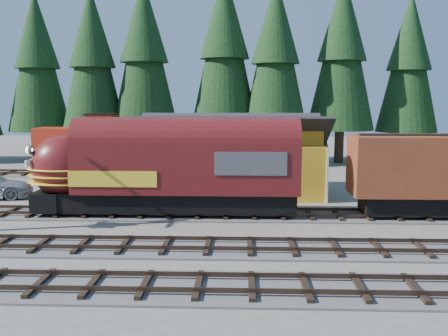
{
  "coord_description": "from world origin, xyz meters",
  "views": [
    {
      "loc": [
        0.88,
        -22.48,
        6.39
      ],
      "look_at": [
        -0.13,
        4.0,
        2.63
      ],
      "focal_mm": 40.0,
      "sensor_mm": 36.0,
      "label": 1
    }
  ],
  "objects_px": {
    "depot": "(230,149)",
    "pickup_truck_a": "(109,186)",
    "caboose": "(92,147)",
    "locomotive": "(158,172)"
  },
  "relations": [
    {
      "from": "depot",
      "to": "pickup_truck_a",
      "type": "bearing_deg",
      "value": -163.3
    },
    {
      "from": "locomotive",
      "to": "depot",
      "type": "bearing_deg",
      "value": 60.51
    },
    {
      "from": "locomotive",
      "to": "pickup_truck_a",
      "type": "relative_size",
      "value": 2.49
    },
    {
      "from": "depot",
      "to": "pickup_truck_a",
      "type": "height_order",
      "value": "depot"
    },
    {
      "from": "locomotive",
      "to": "caboose",
      "type": "distance_m",
      "value": 16.07
    },
    {
      "from": "caboose",
      "to": "locomotive",
      "type": "bearing_deg",
      "value": -60.63
    },
    {
      "from": "depot",
      "to": "pickup_truck_a",
      "type": "distance_m",
      "value": 8.2
    },
    {
      "from": "caboose",
      "to": "pickup_truck_a",
      "type": "distance_m",
      "value": 10.66
    },
    {
      "from": "caboose",
      "to": "pickup_truck_a",
      "type": "bearing_deg",
      "value": -67.9
    },
    {
      "from": "caboose",
      "to": "pickup_truck_a",
      "type": "relative_size",
      "value": 1.51
    }
  ]
}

